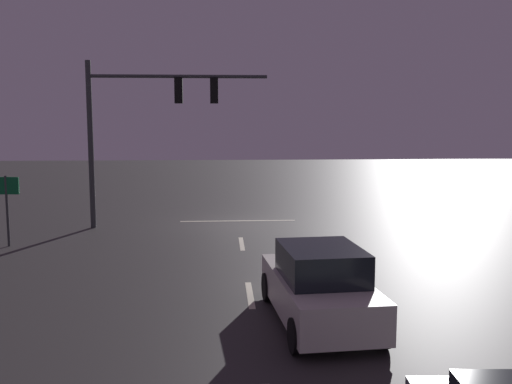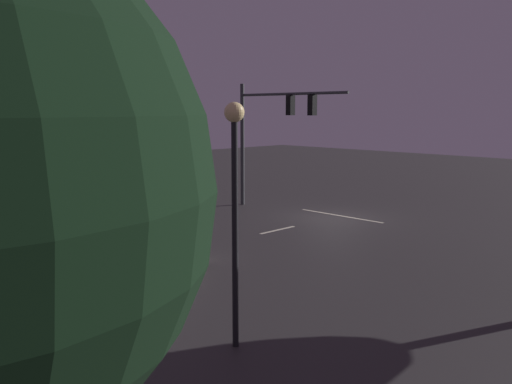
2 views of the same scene
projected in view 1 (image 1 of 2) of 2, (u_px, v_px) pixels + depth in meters
The scene contains 7 objects.
ground_plane at pixel (238, 224), 24.20m from camera, with size 80.00×80.00×0.00m, color #2D2B2B.
traffic_signal_assembly at pixel (147, 112), 22.88m from camera, with size 7.22×0.47×6.72m.
lane_dash_far at pixel (242, 244), 20.23m from camera, with size 2.20×0.16×0.01m, color beige.
lane_dash_mid at pixel (250, 295), 14.29m from camera, with size 2.20×0.16×0.01m, color beige.
stop_bar at pixel (238, 221), 24.86m from camera, with size 5.00×0.16×0.01m, color beige.
car_approaching at pixel (319, 286), 12.25m from camera, with size 2.23×4.49×1.70m.
route_sign at pixel (6, 195), 19.64m from camera, with size 0.90×0.13×2.47m.
Camera 1 is at (0.68, 23.84, 4.33)m, focal length 40.02 mm.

